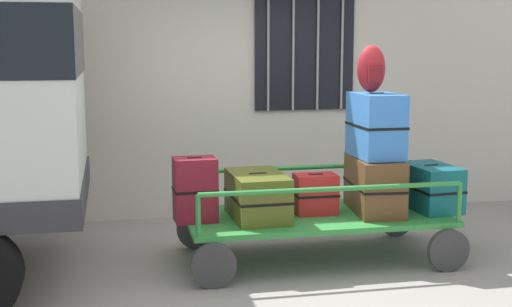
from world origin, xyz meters
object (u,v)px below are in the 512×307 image
suitcase_midleft_bottom (257,196)px  suitcase_midright_middle (376,125)px  suitcase_center_bottom (315,194)px  suitcase_right_bottom (430,187)px  suitcase_left_bottom (195,189)px  luggage_cart (316,221)px  backpack (371,69)px  suitcase_midright_bottom (374,185)px

suitcase_midleft_bottom → suitcase_midright_middle: suitcase_midright_middle is taller
suitcase_center_bottom → suitcase_midright_middle: size_ratio=0.64×
suitcase_midleft_bottom → suitcase_right_bottom: suitcase_right_bottom is taller
suitcase_midleft_bottom → suitcase_left_bottom: bearing=177.9°
suitcase_midleft_bottom → luggage_cart: bearing=3.0°
luggage_cart → suitcase_center_bottom: 0.26m
suitcase_midleft_bottom → backpack: size_ratio=1.81×
suitcase_midleft_bottom → backpack: (1.10, 0.05, 1.15)m
suitcase_left_bottom → suitcase_midleft_bottom: suitcase_left_bottom is taller
suitcase_left_bottom → suitcase_right_bottom: (2.29, -0.02, -0.07)m
suitcase_right_bottom → suitcase_midright_middle: bearing=178.5°
suitcase_right_bottom → backpack: size_ratio=1.55×
suitcase_midright_middle → suitcase_center_bottom: bearing=175.8°
luggage_cart → suitcase_right_bottom: size_ratio=3.70×
suitcase_left_bottom → suitcase_midleft_bottom: size_ratio=0.74×
suitcase_right_bottom → backpack: backpack is taller
luggage_cart → suitcase_left_bottom: size_ratio=4.30×
suitcase_midright_bottom → suitcase_right_bottom: suitcase_midright_bottom is taller
suitcase_midleft_bottom → suitcase_right_bottom: (1.72, -0.00, 0.01)m
suitcase_center_bottom → backpack: bearing=-0.7°
suitcase_midright_bottom → suitcase_right_bottom: (0.57, -0.01, -0.05)m
backpack → suitcase_right_bottom: bearing=-4.6°
suitcase_midleft_bottom → suitcase_midright_middle: (1.15, 0.01, 0.62)m
suitcase_midright_middle → backpack: size_ratio=1.44×
suitcase_midleft_bottom → suitcase_center_bottom: 0.58m
luggage_cart → suitcase_right_bottom: (1.15, -0.03, 0.29)m
suitcase_midright_bottom → suitcase_midright_middle: size_ratio=1.33×
suitcase_center_bottom → backpack: size_ratio=0.92×
suitcase_left_bottom → backpack: size_ratio=1.34×
luggage_cart → suitcase_right_bottom: bearing=-1.6°
suitcase_midright_bottom → suitcase_midright_middle: 0.57m
suitcase_midleft_bottom → suitcase_midright_bottom: bearing=0.5°
suitcase_left_bottom → suitcase_center_bottom: bearing=1.7°
suitcase_left_bottom → suitcase_midright_bottom: size_ratio=0.70×
suitcase_midright_bottom → suitcase_midleft_bottom: bearing=-179.5°
suitcase_left_bottom → suitcase_midright_bottom: (1.72, -0.01, -0.03)m
suitcase_left_bottom → suitcase_midleft_bottom: 0.58m
suitcase_center_bottom → backpack: 1.28m
suitcase_right_bottom → backpack: 1.30m
suitcase_midright_bottom → luggage_cart: bearing=178.0°
suitcase_midright_middle → backpack: 0.53m
suitcase_left_bottom → backpack: backpack is taller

